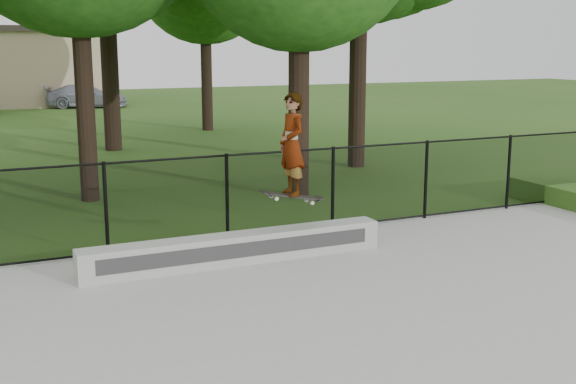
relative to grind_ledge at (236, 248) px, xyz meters
name	(u,v)px	position (x,y,z in m)	size (l,w,h in m)	color
grind_ledge	(236,248)	(0.00, 0.00, 0.00)	(4.75, 0.40, 0.45)	#A5A5A0
car_c	(87,96)	(2.69, 29.92, 0.33)	(1.72, 3.89, 1.23)	gray
skater_airborne	(292,147)	(0.86, -0.14, 1.53)	(0.83, 0.59, 1.72)	black
chainlink_fence	(227,198)	(0.29, 1.20, 0.53)	(16.06, 0.06, 1.50)	black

